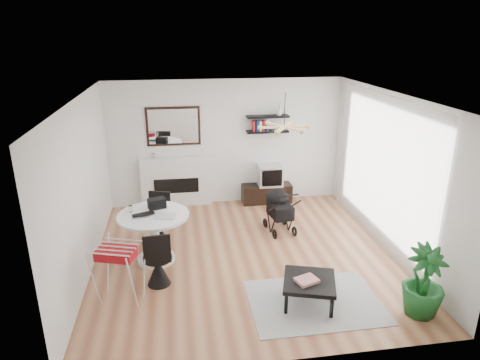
{
  "coord_description": "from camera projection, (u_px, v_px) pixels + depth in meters",
  "views": [
    {
      "loc": [
        -1.05,
        -6.38,
        3.66
      ],
      "look_at": [
        -0.01,
        0.4,
        1.23
      ],
      "focal_mm": 32.0,
      "sensor_mm": 36.0,
      "label": 1
    }
  ],
  "objects": [
    {
      "name": "sheer_curtain",
      "position": [
        379.0,
        170.0,
        7.39
      ],
      "size": [
        0.04,
        3.6,
        2.6
      ],
      "primitive_type": "cube",
      "color": "white",
      "rests_on": "wall_right"
    },
    {
      "name": "magazines",
      "position": [
        307.0,
        280.0,
        5.88
      ],
      "size": [
        0.36,
        0.32,
        0.04
      ],
      "primitive_type": "cube",
      "rotation": [
        0.0,
        0.0,
        0.34
      ],
      "color": "#D13A34",
      "rests_on": "coffee_table"
    },
    {
      "name": "shelf_lower",
      "position": [
        267.0,
        131.0,
        9.12
      ],
      "size": [
        0.9,
        0.25,
        0.04
      ],
      "primitive_type": "cube",
      "color": "black",
      "rests_on": "wall_back"
    },
    {
      "name": "coffee_table",
      "position": [
        309.0,
        282.0,
        5.95
      ],
      "size": [
        0.88,
        0.88,
        0.36
      ],
      "rotation": [
        0.0,
        0.0,
        -0.3
      ],
      "color": "black",
      "rests_on": "rug"
    },
    {
      "name": "chair_far",
      "position": [
        158.0,
        228.0,
        7.68
      ],
      "size": [
        0.47,
        0.49,
        0.92
      ],
      "rotation": [
        0.0,
        0.0,
        -0.29
      ],
      "color": "black",
      "rests_on": "floor"
    },
    {
      "name": "wall_back",
      "position": [
        226.0,
        143.0,
        9.19
      ],
      "size": [
        5.0,
        0.0,
        5.0
      ],
      "primitive_type": "plane",
      "rotation": [
        1.57,
        0.0,
        0.0
      ],
      "color": "white",
      "rests_on": "floor"
    },
    {
      "name": "crt_tv",
      "position": [
        270.0,
        175.0,
        9.38
      ],
      "size": [
        0.52,
        0.46,
        0.46
      ],
      "color": "silver",
      "rests_on": "tv_console"
    },
    {
      "name": "black_bag",
      "position": [
        157.0,
        203.0,
        7.09
      ],
      "size": [
        0.32,
        0.25,
        0.17
      ],
      "primitive_type": "cube",
      "rotation": [
        0.0,
        0.0,
        0.31
      ],
      "color": "black",
      "rests_on": "dining_table"
    },
    {
      "name": "wall_right",
      "position": [
        390.0,
        174.0,
        7.22
      ],
      "size": [
        0.0,
        5.0,
        5.0
      ],
      "primitive_type": "plane",
      "rotation": [
        1.57,
        0.0,
        -1.57
      ],
      "color": "white",
      "rests_on": "floor"
    },
    {
      "name": "shelf_upper",
      "position": [
        268.0,
        116.0,
        9.01
      ],
      "size": [
        0.9,
        0.25,
        0.04
      ],
      "primitive_type": "cube",
      "color": "black",
      "rests_on": "wall_back"
    },
    {
      "name": "fireplace",
      "position": [
        176.0,
        176.0,
        9.19
      ],
      "size": [
        1.5,
        0.17,
        2.16
      ],
      "color": "white",
      "rests_on": "floor"
    },
    {
      "name": "ceiling",
      "position": [
        245.0,
        97.0,
        6.41
      ],
      "size": [
        5.0,
        5.0,
        0.0
      ],
      "primitive_type": "plane",
      "color": "white",
      "rests_on": "wall_back"
    },
    {
      "name": "floor",
      "position": [
        244.0,
        255.0,
        7.32
      ],
      "size": [
        5.0,
        5.0,
        0.0
      ],
      "primitive_type": "plane",
      "color": "#945638",
      "rests_on": "ground"
    },
    {
      "name": "chair_near",
      "position": [
        158.0,
        268.0,
        6.4
      ],
      "size": [
        0.43,
        0.45,
        0.91
      ],
      "rotation": [
        0.0,
        0.0,
        3.21
      ],
      "color": "black",
      "rests_on": "floor"
    },
    {
      "name": "newspaper",
      "position": [
        165.0,
        216.0,
        6.8
      ],
      "size": [
        0.37,
        0.33,
        0.01
      ],
      "primitive_type": "cube",
      "rotation": [
        0.0,
        0.0,
        -0.19
      ],
      "color": "beige",
      "rests_on": "dining_table"
    },
    {
      "name": "potted_plant",
      "position": [
        424.0,
        282.0,
        5.67
      ],
      "size": [
        0.63,
        0.63,
        0.99
      ],
      "primitive_type": "imported",
      "rotation": [
        0.0,
        0.0,
        0.14
      ],
      "color": "#195821",
      "rests_on": "floor"
    },
    {
      "name": "laptop",
      "position": [
        144.0,
        216.0,
        6.79
      ],
      "size": [
        0.42,
        0.34,
        0.03
      ],
      "primitive_type": "imported",
      "rotation": [
        0.0,
        0.0,
        0.33
      ],
      "color": "black",
      "rests_on": "dining_table"
    },
    {
      "name": "tv_console",
      "position": [
        267.0,
        193.0,
        9.51
      ],
      "size": [
        1.09,
        0.38,
        0.41
      ],
      "primitive_type": "cube",
      "color": "black",
      "rests_on": "floor"
    },
    {
      "name": "stroller",
      "position": [
        279.0,
        212.0,
        8.12
      ],
      "size": [
        0.54,
        0.76,
        0.89
      ],
      "rotation": [
        0.0,
        0.0,
        0.14
      ],
      "color": "black",
      "rests_on": "floor"
    },
    {
      "name": "rug",
      "position": [
        315.0,
        302.0,
        6.06
      ],
      "size": [
        1.85,
        1.33,
        0.01
      ],
      "primitive_type": "cube",
      "color": "#9D9D9D",
      "rests_on": "floor"
    },
    {
      "name": "drying_rack",
      "position": [
        120.0,
        272.0,
        5.94
      ],
      "size": [
        0.73,
        0.71,
        0.88
      ],
      "rotation": [
        0.0,
        0.0,
        -0.32
      ],
      "color": "white",
      "rests_on": "floor"
    },
    {
      "name": "wall_left",
      "position": [
        83.0,
        190.0,
        6.51
      ],
      "size": [
        0.0,
        5.0,
        5.0
      ],
      "primitive_type": "plane",
      "rotation": [
        1.57,
        0.0,
        1.57
      ],
      "color": "white",
      "rests_on": "floor"
    },
    {
      "name": "dining_table",
      "position": [
        154.0,
        230.0,
        6.98
      ],
      "size": [
        1.15,
        1.15,
        0.84
      ],
      "color": "white",
      "rests_on": "floor"
    },
    {
      "name": "pendant_lamp",
      "position": [
        284.0,
        127.0,
        6.98
      ],
      "size": [
        0.9,
        0.9,
        0.1
      ],
      "primitive_type": null,
      "color": "tan",
      "rests_on": "ceiling"
    },
    {
      "name": "drinking_glass",
      "position": [
        131.0,
        209.0,
        6.96
      ],
      "size": [
        0.06,
        0.06,
        0.11
      ],
      "primitive_type": "cylinder",
      "color": "white",
      "rests_on": "dining_table"
    }
  ]
}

